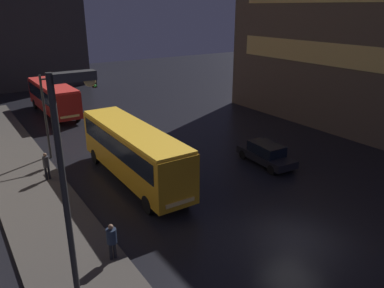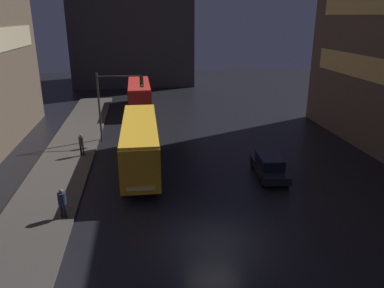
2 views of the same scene
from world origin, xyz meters
name	(u,v)px [view 2 (image 2 of 2)]	position (x,y,z in m)	size (l,w,h in m)	color
ground_plane	(215,242)	(0.00, 0.00, 0.00)	(120.00, 120.00, 0.00)	black
sidewalk_left	(61,170)	(-9.00, 10.00, 0.07)	(4.00, 48.00, 0.15)	#47423D
bus_near	(140,140)	(-3.40, 9.74, 2.10)	(2.49, 10.74, 3.41)	orange
bus_far	(139,93)	(-3.43, 27.74, 1.90)	(2.57, 9.83, 3.08)	#AD1E19
car_taxi	(269,166)	(5.12, 7.16, 0.75)	(2.02, 4.51, 1.47)	black
pedestrian_near	(81,143)	(-7.85, 12.58, 1.16)	(0.46, 0.46, 1.71)	black
pedestrian_mid	(62,200)	(-7.53, 3.16, 1.14)	(0.60, 0.60, 1.63)	black
traffic_light_main	(115,95)	(-5.36, 16.39, 4.03)	(3.85, 0.35, 5.86)	#2D2D2D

